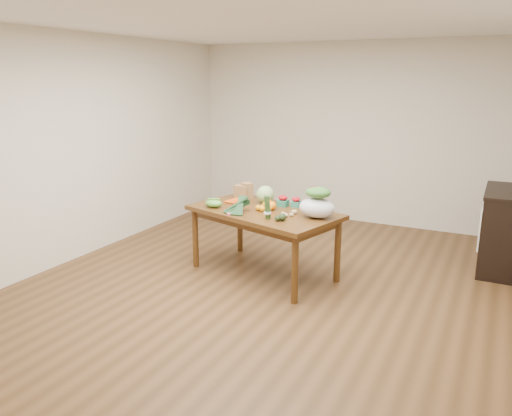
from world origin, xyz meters
The scene contains 26 objects.
floor centered at (0.00, 0.00, 0.00)m, with size 6.00×6.00×0.00m, color brown.
ceiling centered at (0.00, 0.00, 2.70)m, with size 5.00×6.00×0.02m, color white.
room_walls centered at (0.00, 0.00, 1.35)m, with size 5.02×6.02×2.70m.
dining_table centered at (-0.20, 0.38, 0.38)m, with size 1.64×0.91×0.75m, color #503212.
cabinet centered at (2.22, 1.76, 0.47)m, with size 0.52×1.02×0.94m, color black.
dish_towel centered at (1.96, 1.40, 0.55)m, with size 0.02×0.28×0.45m, color white.
paper_bag centered at (-0.69, 0.81, 0.84)m, with size 0.26×0.22×0.19m, color #8F6440, non-canonical shape.
cabbage centered at (-0.32, 0.67, 0.85)m, with size 0.21×0.21×0.21m, color #A5DC7F.
strawberry_basket_a centered at (-0.08, 0.63, 0.80)m, with size 0.11×0.11×0.10m, color red, non-canonical shape.
strawberry_basket_b centered at (0.06, 0.67, 0.79)m, with size 0.10×0.10×0.09m, color red, non-canonical shape.
orange_a centered at (-0.22, 0.52, 0.80)m, with size 0.09×0.09×0.09m, color orange.
orange_b centered at (-0.15, 0.47, 0.79)m, with size 0.08×0.08×0.08m, color orange.
orange_c centered at (-0.12, 0.43, 0.80)m, with size 0.09×0.09×0.09m, color orange.
mandarin_cluster centered at (-0.18, 0.37, 0.80)m, with size 0.18×0.18×0.10m, color orange, non-canonical shape.
carrots centered at (-0.64, 0.56, 0.76)m, with size 0.22×0.24×0.03m, color #FF6215, non-canonical shape.
snap_pea_bag centered at (-0.76, 0.23, 0.80)m, with size 0.20×0.15×0.09m, color #569332.
kale_bunch centered at (-0.42, 0.13, 0.83)m, with size 0.32×0.40×0.16m, color #163218, non-canonical shape.
asparagus_bundle centered at (-0.01, 0.07, 0.88)m, with size 0.08×0.08×0.25m, color #416F33, non-canonical shape.
potato_a centered at (0.08, 0.27, 0.77)m, with size 0.05×0.04×0.04m, color #DECC80.
potato_b centered at (0.13, 0.21, 0.77)m, with size 0.05×0.05×0.04m, color tan.
potato_c centered at (0.16, 0.37, 0.77)m, with size 0.06×0.05×0.05m, color tan.
potato_d centered at (0.17, 0.38, 0.77)m, with size 0.05×0.05×0.05m, color #D0C178.
potato_e centered at (0.18, 0.27, 0.77)m, with size 0.05×0.04×0.04m, color tan.
avocado_a centered at (0.12, 0.05, 0.78)m, with size 0.06×0.09×0.06m, color black.
avocado_b centered at (0.15, 0.09, 0.79)m, with size 0.08×0.11×0.08m, color black.
salad_bag centered at (0.42, 0.35, 0.90)m, with size 0.38×0.29×0.30m, color white, non-canonical shape.
Camera 1 is at (2.12, -4.42, 2.16)m, focal length 35.00 mm.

